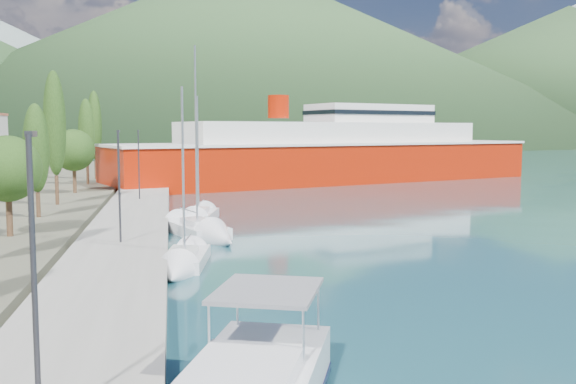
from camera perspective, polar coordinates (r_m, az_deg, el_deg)
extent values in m
plane|color=#1C4953|center=(140.43, -7.84, 2.71)|extent=(1400.00, 1400.00, 0.00)
cube|color=gray|center=(46.65, -13.68, -2.58)|extent=(5.00, 88.00, 0.80)
cone|color=gray|center=(710.29, -3.44, 12.28)|extent=(760.00, 760.00, 180.00)
cone|color=#2D4C28|center=(425.68, -4.19, 12.39)|extent=(480.00, 480.00, 115.00)
cone|color=#2D4C28|center=(482.13, 23.51, 9.65)|extent=(420.00, 420.00, 90.00)
cylinder|color=#47301E|center=(40.57, -23.52, -1.95)|extent=(0.36, 0.36, 2.40)
sphere|color=#254415|center=(40.33, -23.67, 1.91)|extent=(3.84, 3.84, 3.84)
cylinder|color=#47301E|center=(48.65, -21.31, -1.07)|extent=(0.30, 0.30, 1.76)
ellipsoid|color=#254415|center=(48.37, -21.48, 3.65)|extent=(1.80, 1.80, 6.25)
cylinder|color=#47301E|center=(56.19, -19.85, 0.16)|extent=(0.30, 0.30, 2.41)
ellipsoid|color=#254415|center=(55.97, -20.03, 5.76)|extent=(1.80, 1.80, 8.56)
cylinder|color=#47301E|center=(66.05, -18.44, 1.02)|extent=(0.36, 0.36, 2.55)
sphere|color=#254415|center=(65.90, -18.51, 3.55)|extent=(4.08, 4.08, 4.08)
cylinder|color=#47301E|center=(76.05, -17.38, 1.46)|extent=(0.30, 0.30, 2.13)
ellipsoid|color=#254415|center=(75.88, -17.49, 5.10)|extent=(1.80, 1.80, 7.54)
cylinder|color=#47301E|center=(84.12, -16.72, 1.95)|extent=(0.30, 0.30, 2.42)
ellipsoid|color=#254415|center=(83.98, -16.82, 5.70)|extent=(1.80, 1.80, 8.59)
cylinder|color=#2D2D33|center=(13.94, -21.64, -7.61)|extent=(0.12, 0.12, 6.00)
cube|color=#2D2D33|center=(13.84, -21.88, 4.82)|extent=(0.15, 0.50, 0.12)
cylinder|color=#2D2D33|center=(35.61, -14.77, 0.42)|extent=(0.12, 0.12, 6.00)
cube|color=#2D2D33|center=(35.72, -14.86, 5.25)|extent=(0.15, 0.50, 0.12)
cylinder|color=#2D2D33|center=(57.64, -13.12, 2.36)|extent=(0.12, 0.12, 6.00)
cube|color=#2D2D33|center=(57.81, -13.18, 5.34)|extent=(0.15, 0.50, 0.12)
cube|color=silver|center=(14.30, -4.33, -16.17)|extent=(3.38, 4.09, 0.44)
cube|color=slate|center=(16.53, -1.86, -8.74)|extent=(3.41, 3.68, 0.11)
cube|color=silver|center=(33.30, -9.10, -6.04)|extent=(2.84, 5.24, 0.79)
cube|color=silver|center=(32.88, -9.20, -5.25)|extent=(1.54, 2.16, 0.31)
cylinder|color=silver|center=(32.37, -9.31, 1.83)|extent=(0.12, 0.12, 8.39)
cone|color=silver|center=(30.23, -9.98, -7.25)|extent=(2.39, 2.63, 2.03)
cube|color=silver|center=(42.86, -8.29, -3.38)|extent=(4.50, 7.09, 0.94)
cube|color=silver|center=(42.35, -8.08, -2.62)|extent=(2.25, 3.00, 0.37)
cylinder|color=silver|center=(41.93, -8.18, 4.97)|extent=(0.12, 0.12, 11.50)
cone|color=silver|center=(38.97, -5.96, -4.24)|extent=(3.31, 3.74, 2.40)
cube|color=silver|center=(49.27, -7.87, -2.23)|extent=(3.32, 5.45, 0.87)
cube|color=silver|center=(48.87, -7.95, -1.61)|extent=(1.76, 2.28, 0.34)
cylinder|color=silver|center=(48.53, -8.01, 3.32)|extent=(0.12, 0.12, 8.70)
cone|color=silver|center=(46.12, -8.61, -2.77)|extent=(2.70, 2.81, 2.22)
cube|color=#A11702|center=(85.01, 3.94, 2.42)|extent=(59.46, 30.98, 5.67)
cube|color=silver|center=(84.90, 3.95, 4.33)|extent=(59.97, 31.46, 0.30)
cube|color=silver|center=(84.88, 3.95, 5.15)|extent=(41.59, 22.98, 3.04)
cube|color=silver|center=(88.43, 7.27, 6.91)|extent=(18.02, 12.57, 2.43)
cylinder|color=#A11702|center=(80.71, -0.86, 7.59)|extent=(2.63, 2.63, 2.84)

